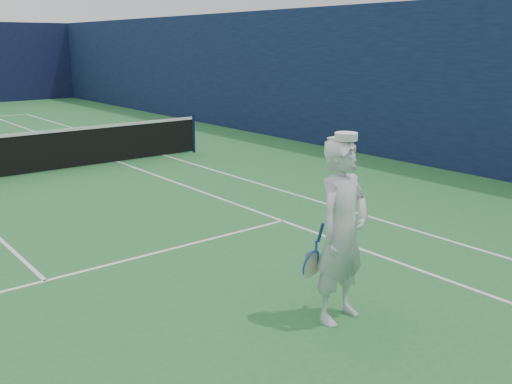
# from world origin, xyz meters

# --- Properties ---
(tennis_player) EXTENTS (0.86, 0.58, 2.11)m
(tennis_player) POSITION_xyz_m (2.24, -9.50, 1.03)
(tennis_player) COLOR silver
(tennis_player) RESTS_ON ground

